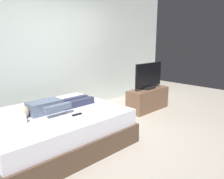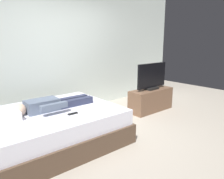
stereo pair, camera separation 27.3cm
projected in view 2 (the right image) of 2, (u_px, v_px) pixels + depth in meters
name	position (u px, v px, depth m)	size (l,w,h in m)	color
ground_plane	(112.00, 137.00, 3.66)	(10.00, 10.00, 0.00)	#ADA393
back_wall	(75.00, 49.00, 4.92)	(6.40, 0.10, 2.80)	silver
bed	(52.00, 128.00, 3.37)	(2.06, 1.63, 0.54)	brown
person	(51.00, 105.00, 3.34)	(1.26, 0.46, 0.18)	slate
remote	(73.00, 114.00, 3.15)	(0.15, 0.04, 0.02)	black
tv_stand	(151.00, 100.00, 4.97)	(1.10, 0.40, 0.50)	brown
tv	(152.00, 77.00, 4.85)	(0.88, 0.20, 0.59)	black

